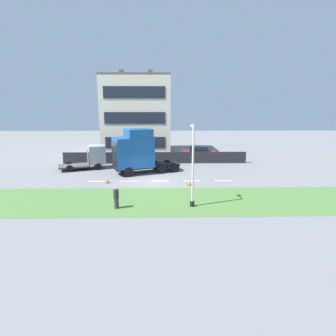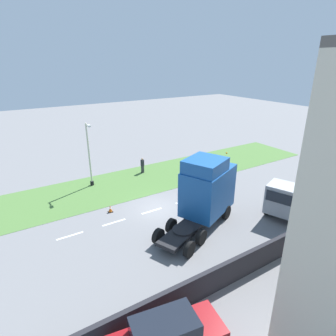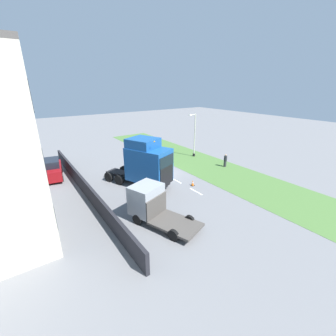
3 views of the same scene
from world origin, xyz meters
The scene contains 10 objects.
ground_plane centered at (0.00, 0.00, 0.00)m, with size 120.00×120.00×0.00m, color slate.
grass_verge centered at (-6.00, 0.00, 0.01)m, with size 7.00×44.00×0.01m.
lane_markings centered at (0.00, -0.70, 0.00)m, with size 0.16×14.60×0.00m.
boundary_wall centered at (9.00, 0.00, 0.75)m, with size 0.25×24.00×1.49m.
lorry_cab centered at (3.33, 1.99, 2.50)m, with size 5.18×7.69×5.10m.
flatbed_truck centered at (6.07, 7.39, 1.46)m, with size 3.96×5.79×2.78m.
lamp_post centered at (-7.31, -3.16, 2.76)m, with size 1.29×0.34×6.05m.
pedestrian centered at (-7.70, 2.45, 0.80)m, with size 0.39×0.39×1.64m.
traffic_cone_lead centered at (-1.60, -3.55, 0.28)m, with size 0.36×0.36×0.58m.
traffic_cone_trailing centered at (-0.62, 4.46, 0.28)m, with size 0.36×0.36×0.58m.
Camera 2 is at (17.33, -10.03, 11.23)m, focal length 30.00 mm.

